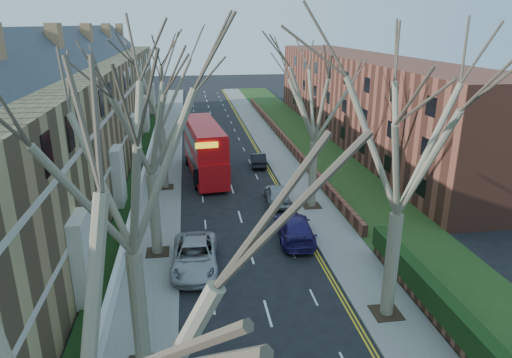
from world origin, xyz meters
name	(u,v)px	position (x,y,z in m)	size (l,w,h in m)	color
pavement_left	(167,154)	(-6.00, 39.00, 0.06)	(3.00, 102.00, 0.12)	slate
pavement_right	(275,150)	(6.00, 39.00, 0.06)	(3.00, 102.00, 0.12)	slate
terrace_left	(69,121)	(-13.65, 31.00, 5.53)	(9.70, 78.00, 13.60)	#95744B
flats_right	(362,98)	(17.46, 43.00, 4.98)	(13.97, 54.00, 10.00)	brown
front_wall_left	(145,172)	(-7.65, 31.00, 0.62)	(0.30, 78.00, 1.00)	white
grass_verge_right	(313,148)	(10.50, 39.00, 0.15)	(6.00, 102.00, 0.06)	#1F3B15
tree_left_near	(40,357)	(-5.70, -4.00, 8.93)	(9.80, 9.80, 13.73)	#766F54
tree_left_mid	(123,145)	(-5.70, 6.00, 9.56)	(10.50, 10.50, 14.71)	#766F54
tree_left_far	(146,105)	(-5.70, 16.00, 9.24)	(10.15, 10.15, 14.22)	#766F54
tree_left_dist	(158,76)	(-5.70, 28.00, 9.56)	(10.50, 10.50, 14.71)	#766F54
tree_right_mid	(407,123)	(5.70, 8.00, 9.56)	(10.50, 10.50, 14.71)	#766F54
tree_right_far	(316,87)	(5.70, 22.00, 9.24)	(10.15, 10.15, 14.22)	#766F54
double_decker_bus	(205,151)	(-2.11, 31.19, 2.37)	(3.76, 11.75, 4.81)	red
car_left_far	(195,256)	(-3.44, 13.95, 0.78)	(2.60, 5.64, 1.57)	#A8A8AD
car_right_near	(295,228)	(3.14, 16.82, 0.79)	(2.22, 5.47, 1.59)	navy
car_right_mid	(277,194)	(3.22, 23.29, 0.76)	(1.79, 4.45, 1.52)	#94989C
car_right_far	(258,159)	(3.29, 33.46, 0.66)	(1.39, 3.99, 1.31)	black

